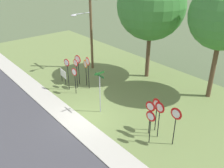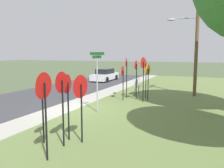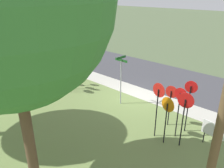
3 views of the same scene
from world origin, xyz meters
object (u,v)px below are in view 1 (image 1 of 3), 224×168
yield_sign_far_right (176,118)px  notice_board (63,74)px  stop_sign_far_center (78,63)px  street_name_post (100,89)px  stop_sign_center_tall (76,68)px  yield_sign_center (150,110)px  stop_sign_near_left (67,68)px  yield_sign_near_left (150,120)px  stop_sign_far_right (88,66)px  stop_sign_near_right (86,67)px  oak_tree_right (224,16)px  utility_pole (90,27)px  oak_tree_left (151,6)px  stop_sign_far_left (75,75)px  yield_sign_far_left (156,107)px  yield_sign_near_right (159,112)px

yield_sign_far_right → notice_board: (-11.58, -0.69, -1.08)m
stop_sign_far_center → street_name_post: size_ratio=0.86×
stop_sign_center_tall → yield_sign_center: stop_sign_center_tall is taller
yield_sign_far_right → yield_sign_center: 1.68m
stop_sign_near_left → yield_sign_near_left: (9.08, 0.10, -0.34)m
stop_sign_far_right → street_name_post: size_ratio=0.91×
stop_sign_near_right → street_name_post: street_name_post is taller
stop_sign_center_tall → oak_tree_right: bearing=41.3°
street_name_post → utility_pole: 8.62m
stop_sign_near_left → oak_tree_left: (2.34, 7.17, 4.52)m
stop_sign_far_left → utility_pole: utility_pole is taller
yield_sign_far_left → oak_tree_right: 8.28m
stop_sign_far_right → utility_pole: utility_pole is taller
stop_sign_far_left → stop_sign_far_center: 1.81m
yield_sign_near_left → yield_sign_center: yield_sign_center is taller
stop_sign_near_right → yield_sign_near_right: (8.75, -0.70, 0.13)m
stop_sign_far_left → yield_sign_center: size_ratio=0.97×
stop_sign_far_left → oak_tree_right: bearing=43.5°
yield_sign_far_left → yield_sign_far_right: 1.63m
stop_sign_far_right → notice_board: stop_sign_far_right is taller
stop_sign_far_right → utility_pole: 5.00m
yield_sign_near_right → yield_sign_center: bearing=-164.1°
stop_sign_far_right → yield_sign_far_left: size_ratio=1.21×
stop_sign_far_center → yield_sign_far_left: size_ratio=1.15×
yield_sign_far_right → notice_board: bearing=-179.0°
stop_sign_far_right → yield_sign_near_right: size_ratio=1.14×
yield_sign_near_left → yield_sign_near_right: 0.82m
stop_sign_near_left → yield_sign_far_right: (10.11, 1.04, -0.06)m
yield_sign_near_left → oak_tree_right: (-0.82, 8.00, 4.80)m
yield_sign_far_left → street_name_post: bearing=-153.6°
yield_sign_near_left → stop_sign_far_left: bearing=175.7°
stop_sign_far_left → oak_tree_right: size_ratio=0.26×
stop_sign_far_center → stop_sign_center_tall: (0.50, -0.53, -0.12)m
utility_pole → oak_tree_left: bearing=30.7°
stop_sign_far_left → stop_sign_center_tall: 1.07m
yield_sign_near_right → oak_tree_right: oak_tree_right is taller
stop_sign_far_right → yield_sign_near_right: bearing=5.5°
yield_sign_center → yield_sign_near_left: bearing=-53.7°
stop_sign_far_left → stop_sign_far_right: stop_sign_far_right is taller
yield_sign_far_left → street_name_post: (-4.03, -1.33, 0.10)m
street_name_post → utility_pole: utility_pole is taller
stop_sign_far_right → oak_tree_left: size_ratio=0.30×
notice_board → stop_sign_near_right: bearing=40.1°
oak_tree_right → utility_pole: bearing=-160.4°
street_name_post → oak_tree_left: size_ratio=0.33×
stop_sign_near_left → yield_sign_near_left: size_ratio=1.25×
stop_sign_center_tall → notice_board: size_ratio=2.10×
notice_board → oak_tree_right: (9.73, 7.75, 5.61)m
stop_sign_far_left → notice_board: 2.56m
stop_sign_near_left → street_name_post: bearing=-11.7°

